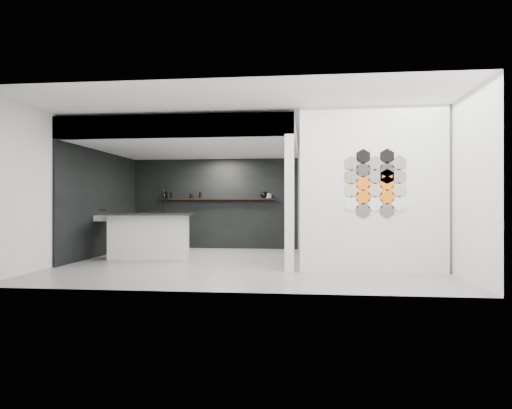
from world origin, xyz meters
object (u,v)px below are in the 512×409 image
(partition_panel, at_px, (373,190))
(glass_vase, at_px, (269,196))
(bottle_dark, at_px, (200,195))
(glass_bowl, at_px, (269,196))
(utensil_cup, at_px, (192,196))
(kitchen_island, at_px, (149,235))
(stockpot, at_px, (168,195))
(kettle, at_px, (264,195))
(wall_basin, at_px, (108,218))

(partition_panel, bearing_deg, glass_vase, 118.23)
(partition_panel, xyz_separation_m, bottle_dark, (-3.88, 3.87, -0.00))
(glass_bowl, height_order, utensil_cup, glass_bowl)
(kitchen_island, distance_m, glass_bowl, 3.43)
(stockpot, distance_m, glass_vase, 2.67)
(partition_panel, distance_m, stockpot, 6.12)
(bottle_dark, distance_m, utensil_cup, 0.23)
(kettle, bearing_deg, stockpot, -177.93)
(bottle_dark, bearing_deg, partition_panel, -44.91)
(kitchen_island, distance_m, stockpot, 2.53)
(kitchen_island, bearing_deg, stockpot, 89.29)
(utensil_cup, bearing_deg, partition_panel, -43.24)
(partition_panel, bearing_deg, bottle_dark, 135.09)
(wall_basin, height_order, glass_vase, glass_vase)
(wall_basin, relative_size, kitchen_island, 0.31)
(partition_panel, xyz_separation_m, wall_basin, (-5.46, 1.80, -0.55))
(partition_panel, bearing_deg, kitchen_island, 161.00)
(wall_basin, distance_m, stockpot, 2.25)
(stockpot, bearing_deg, wall_basin, -109.18)
(stockpot, xyz_separation_m, utensil_cup, (0.64, 0.00, -0.02))
(utensil_cup, bearing_deg, wall_basin, -123.26)
(kitchen_island, distance_m, bottle_dark, 2.57)
(wall_basin, distance_m, glass_vase, 4.00)
(stockpot, distance_m, kettle, 2.56)
(glass_vase, distance_m, bottle_dark, 1.80)
(kitchen_island, relative_size, utensil_cup, 17.78)
(wall_basin, bearing_deg, stockpot, 70.82)
(kitchen_island, relative_size, kettle, 9.69)
(partition_panel, xyz_separation_m, kettle, (-2.18, 3.87, 0.00))
(kettle, height_order, glass_bowl, kettle)
(kitchen_island, relative_size, stockpot, 9.97)
(stockpot, xyz_separation_m, kettle, (2.56, 0.00, 0.01))
(utensil_cup, bearing_deg, bottle_dark, 0.00)
(glass_bowl, bearing_deg, wall_basin, -148.65)
(kitchen_island, distance_m, glass_vase, 3.44)
(glass_bowl, xyz_separation_m, glass_vase, (0.00, 0.00, 0.01))
(stockpot, bearing_deg, glass_vase, 0.00)
(partition_panel, relative_size, stockpot, 14.43)
(partition_panel, xyz_separation_m, stockpot, (-4.75, 3.87, -0.00))
(partition_panel, xyz_separation_m, glass_vase, (-2.08, 3.87, -0.02))
(kitchen_island, xyz_separation_m, bottle_dark, (0.55, 2.34, 0.90))
(wall_basin, height_order, kettle, kettle)
(wall_basin, distance_m, glass_bowl, 4.00)
(partition_panel, relative_size, kitchen_island, 1.45)
(glass_bowl, relative_size, glass_vase, 1.23)
(wall_basin, bearing_deg, utensil_cup, 56.74)
(stockpot, distance_m, glass_bowl, 2.67)
(glass_bowl, relative_size, utensil_cup, 1.41)
(glass_bowl, bearing_deg, bottle_dark, 180.00)
(glass_vase, distance_m, utensil_cup, 2.04)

